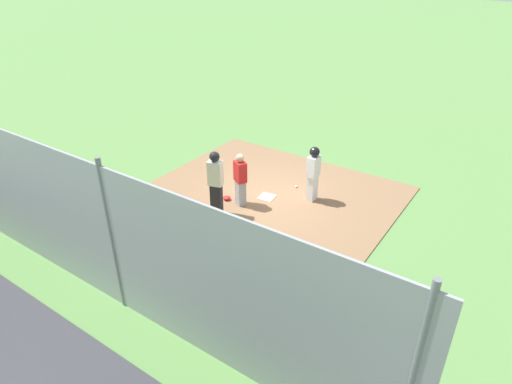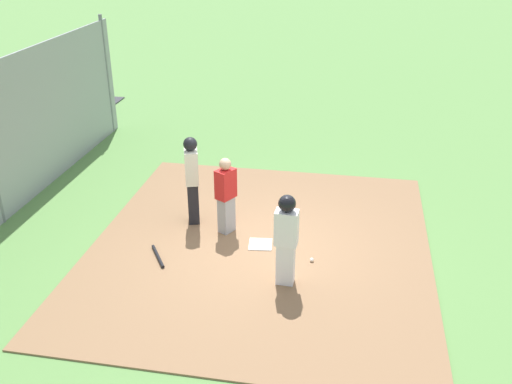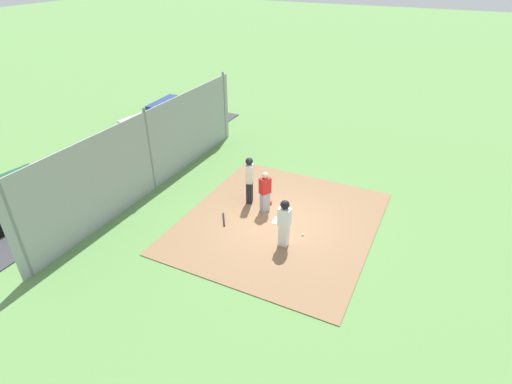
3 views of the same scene
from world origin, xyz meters
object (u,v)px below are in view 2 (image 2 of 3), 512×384
Objects in this scene: runner at (286,234)px; baseball at (312,260)px; catcher at (226,194)px; parked_car_blue at (5,103)px; baseball_bat at (158,256)px; home_plate at (260,244)px; umpire at (192,178)px; catcher_mask at (230,217)px.

baseball is at bearing -25.48° from runner.
catcher is 0.37× the size of parked_car_blue.
runner is 2.62m from baseball_bat.
catcher is at bearing -118.51° from home_plate.
runner is at bearing -19.85° from catcher.
baseball reaches higher than home_plate.
parked_car_blue is at bearing 126.95° from umpire.
home_plate is 0.28× the size of catcher.
catcher is 0.89m from catcher_mask.
baseball is (1.10, 2.54, -0.95)m from umpire.
catcher_mask is at bearing 116.78° from baseball_bat.
runner reaches higher than catcher_mask.
catcher_mask reaches higher than baseball.
catcher is at bearing 106.84° from baseball_bat.
umpire is 1.78m from baseball_bat.
parked_car_blue is (-6.32, -9.98, 0.55)m from baseball.
runner is 0.39× the size of parked_car_blue.
baseball_bat is at bearing -30.64° from catcher_mask.
umpire is 0.43× the size of parked_car_blue.
catcher_mask is at bearing 122.96° from catcher.
baseball_bat is (1.48, -0.28, -0.96)m from umpire.
catcher is 21.30× the size of baseball.
umpire reaches higher than home_plate.
parked_car_blue reaches higher than catcher_mask.
runner reaches higher than baseball.
runner is at bearing 34.94° from catcher_mask.
catcher reaches higher than baseball.
home_plate is 1.63m from runner.
catcher is 0.82m from umpire.
runner is 2.13× the size of baseball_bat.
catcher is 6.57× the size of catcher_mask.
umpire is at bearing 51.53° from parked_car_blue.
baseball is at bearing 54.24° from parked_car_blue.
umpire is at bearing -73.97° from catcher_mask.
umpire is (-0.68, -1.51, 0.98)m from home_plate.
baseball is at bearing 67.86° from home_plate.
catcher is 9.87m from parked_car_blue.
runner is (1.57, 1.39, 0.14)m from catcher.
umpire is at bearing 136.75° from baseball_bat.
umpire is at bearing -113.41° from baseball.
home_plate is at bearing 41.83° from catcher_mask.
home_plate is 1.11m from baseball.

